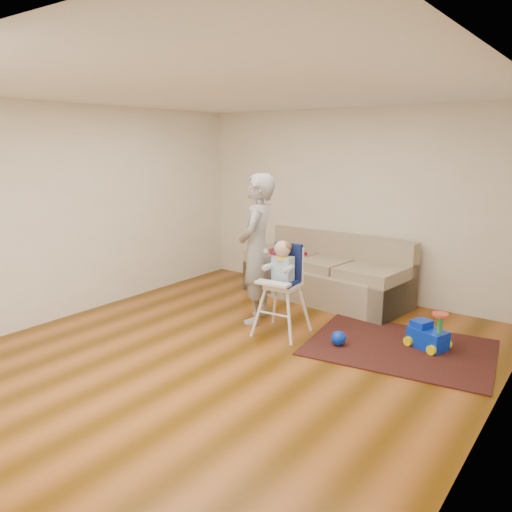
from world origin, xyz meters
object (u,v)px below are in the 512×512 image
Objects in this scene: ride_on_toy at (429,329)px; side_table at (273,273)px; sofa at (326,268)px; toy_ball at (338,338)px; high_chair at (282,289)px; adult at (257,249)px.

side_table is at bearing 178.97° from ride_on_toy.
toy_ball is (0.98, -1.47, -0.36)m from sofa.
side_table is 2.96× the size of toy_ball.
toy_ball is at bearing -37.98° from side_table.
ride_on_toy is at bearing 15.06° from high_chair.
adult is (-0.50, 0.18, 0.39)m from high_chair.
sofa is 1.54m from high_chair.
ride_on_toy is 1.67m from high_chair.
side_table is at bearing 142.02° from toy_ball.
side_table is 0.26× the size of adult.
toy_ball is at bearing -1.78° from high_chair.
sofa is at bearing 94.05° from high_chair.
side_table is 2.42m from toy_ball.
toy_ball is at bearing -50.13° from sofa.
high_chair is at bearing -141.26° from ride_on_toy.
ride_on_toy is at bearing 80.26° from adult.
high_chair is (-0.73, -0.04, 0.45)m from toy_ball.
adult is at bearing -94.10° from sofa.
side_table is 0.43× the size of high_chair.
sofa reaches higher than ride_on_toy.
sofa is 2.18× the size of high_chair.
side_table is 1.66m from adult.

